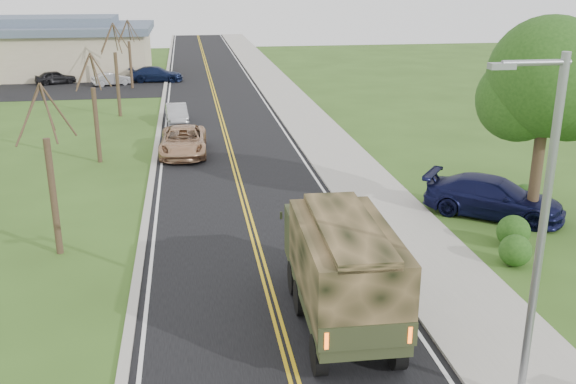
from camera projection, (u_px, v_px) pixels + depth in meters
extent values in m
cube|color=black|center=(215.00, 98.00, 52.01)|extent=(8.00, 120.00, 0.01)
cube|color=#9E998E|center=(266.00, 96.00, 52.60)|extent=(0.30, 120.00, 0.12)
cube|color=#9E998E|center=(287.00, 96.00, 52.86)|extent=(3.20, 120.00, 0.10)
cube|color=#9E998E|center=(163.00, 99.00, 51.38)|extent=(0.30, 120.00, 0.10)
cylinder|color=gray|center=(541.00, 244.00, 13.55)|extent=(0.18, 0.18, 8.00)
cylinder|color=gray|center=(536.00, 63.00, 12.25)|extent=(1.40, 0.12, 0.12)
cube|color=gray|center=(502.00, 66.00, 12.16)|extent=(0.50, 0.22, 0.12)
cylinder|color=#38281C|center=(537.00, 163.00, 24.74)|extent=(0.44, 0.44, 5.04)
sphere|color=#1D4112|center=(549.00, 77.00, 23.68)|extent=(4.50, 4.50, 4.50)
sphere|color=#1D4112|center=(519.00, 99.00, 24.32)|extent=(3.24, 3.24, 3.24)
sphere|color=#1D4112|center=(570.00, 95.00, 23.61)|extent=(3.42, 3.42, 3.42)
cylinder|color=#38281C|center=(53.00, 197.00, 22.22)|extent=(0.24, 0.24, 4.20)
cylinder|color=#38281C|center=(58.00, 110.00, 21.44)|extent=(1.01, 0.33, 1.90)
cylinder|color=#38281C|center=(48.00, 110.00, 21.86)|extent=(0.13, 1.29, 1.74)
cylinder|color=#38281C|center=(30.00, 111.00, 21.35)|extent=(0.98, 0.43, 1.90)
cylinder|color=#38281C|center=(28.00, 117.00, 20.77)|extent=(0.79, 1.05, 1.77)
cylinder|color=#38281C|center=(49.00, 113.00, 20.90)|extent=(0.58, 0.90, 1.90)
cylinder|color=#38281C|center=(97.00, 126.00, 33.49)|extent=(0.24, 0.24, 3.96)
cylinder|color=#38281C|center=(101.00, 70.00, 32.76)|extent=(0.96, 0.32, 1.79)
cylinder|color=#38281C|center=(94.00, 70.00, 33.15)|extent=(0.12, 1.22, 1.65)
cylinder|color=#38281C|center=(83.00, 70.00, 32.67)|extent=(0.93, 0.41, 1.79)
cylinder|color=#38281C|center=(83.00, 73.00, 32.13)|extent=(0.75, 0.99, 1.67)
cylinder|color=#38281C|center=(96.00, 71.00, 32.25)|extent=(0.55, 0.85, 1.80)
cylinder|color=#38281C|center=(118.00, 85.00, 44.65)|extent=(0.24, 0.24, 4.44)
cylinder|color=#38281C|center=(122.00, 37.00, 43.83)|extent=(1.07, 0.35, 2.00)
cylinder|color=#38281C|center=(115.00, 38.00, 44.27)|extent=(0.13, 1.36, 1.84)
cylinder|color=#38281C|center=(107.00, 38.00, 43.73)|extent=(1.03, 0.46, 2.00)
cylinder|color=#38281C|center=(107.00, 40.00, 43.12)|extent=(0.83, 1.10, 1.87)
cylinder|color=#38281C|center=(117.00, 38.00, 43.26)|extent=(0.61, 0.95, 2.01)
cylinder|color=#38281C|center=(131.00, 65.00, 55.94)|extent=(0.24, 0.24, 4.08)
cylinder|color=#38281C|center=(134.00, 30.00, 55.19)|extent=(0.99, 0.33, 1.84)
cylinder|color=#38281C|center=(129.00, 31.00, 55.59)|extent=(0.13, 1.25, 1.69)
cylinder|color=#38281C|center=(123.00, 30.00, 55.10)|extent=(0.95, 0.42, 1.85)
cylinder|color=#38281C|center=(123.00, 32.00, 54.54)|extent=(0.77, 1.02, 1.72)
cylinder|color=#38281C|center=(131.00, 31.00, 54.67)|extent=(0.57, 0.88, 1.85)
cube|color=tan|center=(46.00, 53.00, 63.96)|extent=(20.00, 12.00, 4.20)
cube|color=#475466|center=(43.00, 29.00, 63.19)|extent=(21.00, 13.00, 0.70)
cube|color=#475466|center=(42.00, 21.00, 62.97)|extent=(14.00, 8.00, 0.90)
cube|color=black|center=(98.00, 89.00, 56.15)|extent=(18.00, 10.00, 0.02)
cylinder|color=black|center=(319.00, 355.00, 15.80)|extent=(0.36, 1.04, 1.03)
cylinder|color=black|center=(397.00, 349.00, 16.04)|extent=(0.36, 1.04, 1.03)
cylinder|color=black|center=(301.00, 297.00, 18.62)|extent=(0.36, 1.04, 1.03)
cylinder|color=black|center=(367.00, 293.00, 18.86)|extent=(0.36, 1.04, 1.03)
cylinder|color=black|center=(295.00, 277.00, 19.86)|extent=(0.36, 1.04, 1.03)
cylinder|color=black|center=(357.00, 274.00, 20.10)|extent=(0.36, 1.04, 1.03)
cube|color=#2D341C|center=(339.00, 290.00, 18.06)|extent=(2.43, 6.64, 0.33)
cube|color=#2D341C|center=(324.00, 232.00, 20.06)|extent=(2.30, 1.85, 1.32)
cube|color=black|center=(319.00, 217.00, 20.80)|extent=(2.07, 0.13, 0.66)
cube|color=#2D341C|center=(345.00, 295.00, 17.24)|extent=(2.48, 5.04, 0.14)
cube|color=black|center=(346.00, 262.00, 16.92)|extent=(2.48, 5.04, 1.88)
cube|color=black|center=(347.00, 227.00, 16.61)|extent=(1.64, 5.02, 0.24)
cube|color=#2D341C|center=(368.00, 337.00, 14.82)|extent=(2.35, 0.18, 0.61)
cube|color=#FF590C|center=(326.00, 341.00, 14.65)|extent=(0.09, 0.04, 0.42)
cube|color=#FF590C|center=(410.00, 335.00, 14.89)|extent=(0.09, 0.04, 0.42)
imported|color=tan|center=(183.00, 141.00, 35.37)|extent=(2.66, 5.47, 1.50)
imported|color=#9F9FA4|center=(177.00, 114.00, 43.04)|extent=(1.63, 3.92, 1.26)
imported|color=black|center=(494.00, 197.00, 26.18)|extent=(5.82, 5.17, 1.62)
imported|color=black|center=(56.00, 77.00, 58.71)|extent=(3.88, 2.57, 1.23)
imported|color=silver|center=(112.00, 79.00, 58.00)|extent=(3.75, 2.38, 1.17)
imported|color=#0F1837|center=(157.00, 74.00, 60.00)|extent=(5.00, 2.30, 1.42)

